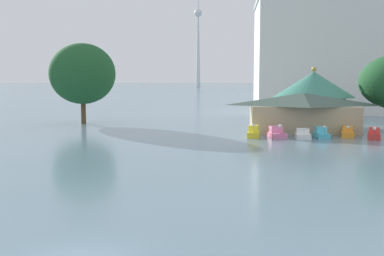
{
  "coord_description": "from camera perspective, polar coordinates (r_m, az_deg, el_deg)",
  "views": [
    {
      "loc": [
        5.57,
        -15.7,
        6.73
      ],
      "look_at": [
        2.3,
        24.34,
        2.53
      ],
      "focal_mm": 43.17,
      "sensor_mm": 36.0,
      "label": 1
    }
  ],
  "objects": [
    {
      "name": "pedal_boat_yellow",
      "position": [
        54.7,
        7.6,
        -0.57
      ],
      "size": [
        1.56,
        2.54,
        1.68
      ],
      "rotation": [
        0.0,
        0.0,
        -1.66
      ],
      "color": "yellow",
      "rests_on": "ground"
    },
    {
      "name": "pedal_boat_pink",
      "position": [
        55.09,
        10.35,
        -0.6
      ],
      "size": [
        2.37,
        3.31,
        1.67
      ],
      "rotation": [
        0.0,
        0.0,
        -1.31
      ],
      "color": "pink",
      "rests_on": "ground"
    },
    {
      "name": "pedal_boat_white",
      "position": [
        54.47,
        13.55,
        -0.81
      ],
      "size": [
        1.7,
        2.41,
        1.36
      ],
      "rotation": [
        0.0,
        0.0,
        -1.61
      ],
      "color": "white",
      "rests_on": "ground"
    },
    {
      "name": "pedal_boat_cyan",
      "position": [
        55.73,
        15.69,
        -0.66
      ],
      "size": [
        1.66,
        2.66,
        1.56
      ],
      "rotation": [
        0.0,
        0.0,
        -1.46
      ],
      "color": "#4CB7CC",
      "rests_on": "ground"
    },
    {
      "name": "pedal_boat_orange",
      "position": [
        57.55,
        18.65,
        -0.56
      ],
      "size": [
        1.95,
        3.14,
        1.47
      ],
      "rotation": [
        0.0,
        0.0,
        -1.78
      ],
      "color": "orange",
      "rests_on": "ground"
    },
    {
      "name": "pedal_boat_red",
      "position": [
        56.5,
        21.57,
        -0.75
      ],
      "size": [
        1.98,
        2.8,
        1.52
      ],
      "rotation": [
        0.0,
        0.0,
        -1.84
      ],
      "color": "red",
      "rests_on": "ground"
    },
    {
      "name": "boathouse",
      "position": [
        60.97,
        13.56,
        1.98
      ],
      "size": [
        14.38,
        7.65,
        5.08
      ],
      "color": "tan",
      "rests_on": "ground"
    },
    {
      "name": "green_roof_pavilion",
      "position": [
        68.78,
        14.76,
        3.89
      ],
      "size": [
        11.58,
        11.58,
        8.6
      ],
      "color": "brown",
      "rests_on": "ground"
    },
    {
      "name": "shoreline_tree_tall_left",
      "position": [
        72.8,
        -13.37,
        6.54
      ],
      "size": [
        10.02,
        10.02,
        12.29
      ],
      "color": "brown",
      "rests_on": "ground"
    },
    {
      "name": "background_building_block",
      "position": [
        98.98,
        14.86,
        8.56
      ],
      "size": [
        23.97,
        19.7,
        23.04
      ],
      "color": "silver",
      "rests_on": "ground"
    },
    {
      "name": "distant_broadcast_tower",
      "position": [
        408.68,
        0.76,
        12.29
      ],
      "size": [
        6.76,
        6.76,
        129.71
      ],
      "color": "silver",
      "rests_on": "ground"
    }
  ]
}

